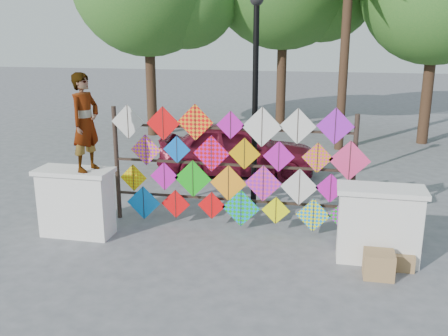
{
  "coord_description": "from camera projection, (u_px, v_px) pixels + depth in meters",
  "views": [
    {
      "loc": [
        1.77,
        -8.2,
        3.71
      ],
      "look_at": [
        -0.06,
        0.6,
        1.23
      ],
      "focal_mm": 40.0,
      "sensor_mm": 36.0,
      "label": 1
    }
  ],
  "objects": [
    {
      "name": "ground",
      "position": [
        221.0,
        242.0,
        9.08
      ],
      "size": [
        80.0,
        80.0,
        0.0
      ],
      "primitive_type": "plane",
      "color": "slate",
      "rests_on": "ground"
    },
    {
      "name": "parapet_left",
      "position": [
        76.0,
        202.0,
        9.24
      ],
      "size": [
        1.4,
        0.65,
        1.28
      ],
      "color": "white",
      "rests_on": "ground"
    },
    {
      "name": "cardboard_box_near",
      "position": [
        379.0,
        264.0,
        7.75
      ],
      "size": [
        0.46,
        0.41,
        0.41
      ],
      "primitive_type": "cube",
      "color": "olive",
      "rests_on": "ground"
    },
    {
      "name": "sedan",
      "position": [
        237.0,
        149.0,
        13.18
      ],
      "size": [
        4.27,
        2.07,
        1.41
      ],
      "primitive_type": "imported",
      "rotation": [
        0.0,
        0.0,
        1.67
      ],
      "color": "maroon",
      "rests_on": "ground"
    },
    {
      "name": "vendor_woman",
      "position": [
        85.0,
        122.0,
        8.78
      ],
      "size": [
        0.56,
        0.72,
        1.75
      ],
      "primitive_type": "imported",
      "rotation": [
        0.0,
        0.0,
        1.33
      ],
      "color": "#99999E",
      "rests_on": "parapet_left"
    },
    {
      "name": "cardboard_box_far",
      "position": [
        403.0,
        261.0,
        8.01
      ],
      "size": [
        0.33,
        0.3,
        0.27
      ],
      "primitive_type": "cube",
      "color": "olive",
      "rests_on": "ground"
    },
    {
      "name": "kite_rack",
      "position": [
        234.0,
        167.0,
        9.42
      ],
      "size": [
        4.93,
        0.24,
        2.41
      ],
      "color": "black",
      "rests_on": "ground"
    },
    {
      "name": "parapet_right",
      "position": [
        379.0,
        224.0,
        8.18
      ],
      "size": [
        1.4,
        0.65,
        1.28
      ],
      "color": "white",
      "rests_on": "ground"
    },
    {
      "name": "lamppost",
      "position": [
        255.0,
        83.0,
        10.19
      ],
      "size": [
        0.28,
        0.28,
        4.46
      ],
      "color": "black",
      "rests_on": "ground"
    }
  ]
}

